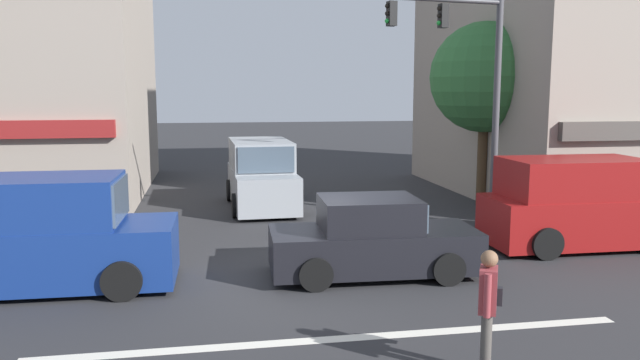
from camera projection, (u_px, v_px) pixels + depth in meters
The scene contains 10 objects.
ground_plane at pixel (303, 272), 12.71m from camera, with size 120.00×120.00×0.00m, color #2B2B2D.
lane_marking_stripe at pixel (338, 339), 9.30m from camera, with size 9.00×0.24×0.01m, color silver.
building_right_corner at pixel (622, 23), 22.30m from camera, with size 11.74×11.24×12.16m.
street_tree at pixel (485, 78), 19.74m from camera, with size 3.50×3.50×5.84m.
traffic_light_mast at pixel (466, 71), 16.25m from camera, with size 4.85×0.85×6.20m.
van_parked_curbside at pixel (581, 205), 14.61m from camera, with size 4.63×2.10×2.11m.
van_crossing_leftbound at pixel (43, 236), 11.52m from camera, with size 4.64×2.12×2.11m.
van_crossing_center at pixel (261, 176), 19.64m from camera, with size 2.12×4.64×2.11m.
sedan_crossing_rightbound at pixel (373, 241), 12.41m from camera, with size 4.17×2.01×1.58m.
pedestrian_foreground_with_bag at pixel (488, 304), 8.02m from camera, with size 0.51×0.64×1.67m.
Camera 1 is at (-1.84, -12.18, 3.68)m, focal length 35.00 mm.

